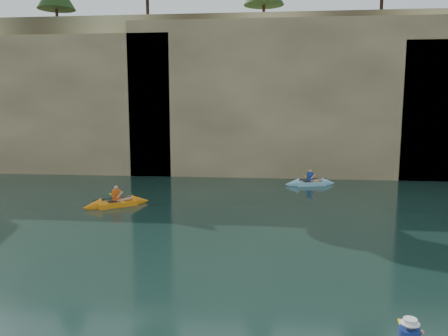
# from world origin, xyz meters

# --- Properties ---
(cliff) EXTENTS (70.00, 16.00, 12.00)m
(cliff) POSITION_xyz_m (0.00, 30.00, 6.00)
(cliff) COLOR #CBB77C
(cliff) RESTS_ON ground
(cliff_slab_west) EXTENTS (26.00, 2.40, 10.56)m
(cliff_slab_west) POSITION_xyz_m (-20.00, 22.60, 5.28)
(cliff_slab_west) COLOR tan
(cliff_slab_west) RESTS_ON ground
(cliff_slab_center) EXTENTS (24.00, 2.40, 11.40)m
(cliff_slab_center) POSITION_xyz_m (2.00, 22.60, 5.70)
(cliff_slab_center) COLOR tan
(cliff_slab_center) RESTS_ON ground
(sea_cave_west) EXTENTS (4.50, 1.00, 4.00)m
(sea_cave_west) POSITION_xyz_m (-18.00, 21.95, 2.00)
(sea_cave_west) COLOR black
(sea_cave_west) RESTS_ON ground
(sea_cave_center) EXTENTS (3.50, 1.00, 3.20)m
(sea_cave_center) POSITION_xyz_m (-4.00, 21.95, 1.60)
(sea_cave_center) COLOR black
(sea_cave_center) RESTS_ON ground
(sea_cave_east) EXTENTS (5.00, 1.00, 4.50)m
(sea_cave_east) POSITION_xyz_m (10.00, 21.95, 2.25)
(sea_cave_east) COLOR black
(sea_cave_east) RESTS_ON ground
(kayaker_orange) EXTENTS (3.31, 2.71, 1.34)m
(kayaker_orange) POSITION_xyz_m (-7.74, 12.07, 0.16)
(kayaker_orange) COLOR orange
(kayaker_orange) RESTS_ON ground
(kayaker_ltblue_mid) EXTENTS (3.49, 2.47, 1.30)m
(kayaker_ltblue_mid) POSITION_xyz_m (2.77, 19.00, 0.16)
(kayaker_ltblue_mid) COLOR #8DCDEC
(kayaker_ltblue_mid) RESTS_ON ground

